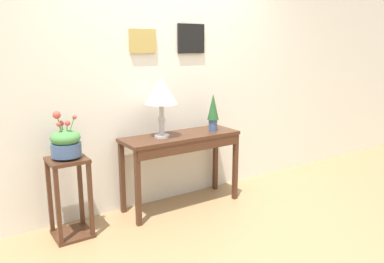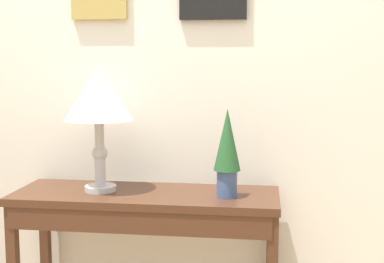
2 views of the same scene
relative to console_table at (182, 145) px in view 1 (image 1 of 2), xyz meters
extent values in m
cube|color=#9E7A51|center=(0.00, -1.05, -0.66)|extent=(12.00, 12.00, 0.01)
cube|color=silver|center=(0.00, 0.32, 0.75)|extent=(9.00, 0.10, 2.80)
cube|color=tan|center=(-0.28, 0.26, 1.03)|extent=(0.28, 0.02, 0.23)
cube|color=#83A684|center=(-0.28, 0.25, 1.03)|extent=(0.22, 0.01, 0.18)
cube|color=black|center=(0.28, 0.26, 1.05)|extent=(0.32, 0.02, 0.30)
cube|color=#659396|center=(0.28, 0.25, 1.05)|extent=(0.26, 0.01, 0.24)
cube|color=#472819|center=(0.00, 0.02, 0.09)|extent=(1.22, 0.42, 0.03)
cube|color=#472819|center=(0.00, -0.17, 0.02)|extent=(1.15, 0.03, 0.10)
cube|color=#472819|center=(-0.58, -0.15, -0.29)|extent=(0.04, 0.04, 0.73)
cube|color=#472819|center=(0.58, -0.15, -0.29)|extent=(0.04, 0.04, 0.73)
cube|color=#472819|center=(-0.58, 0.20, -0.29)|extent=(0.04, 0.04, 0.73)
cube|color=#472819|center=(0.58, 0.20, -0.29)|extent=(0.04, 0.04, 0.73)
cylinder|color=#B7B7BC|center=(-0.22, 0.02, 0.12)|extent=(0.15, 0.15, 0.02)
cylinder|color=#B7B7BC|center=(-0.22, 0.02, 0.21)|extent=(0.05, 0.05, 0.15)
sphere|color=#B7B7BC|center=(-0.22, 0.02, 0.29)|extent=(0.07, 0.07, 0.07)
cylinder|color=#B7B7BC|center=(-0.22, 0.02, 0.36)|extent=(0.04, 0.04, 0.15)
cone|color=silver|center=(-0.22, 0.02, 0.56)|extent=(0.32, 0.32, 0.24)
cylinder|color=#3D5684|center=(0.37, -0.01, 0.17)|extent=(0.09, 0.09, 0.12)
cone|color=#235128|center=(0.37, -0.01, 0.37)|extent=(0.12, 0.12, 0.27)
cube|color=#472819|center=(-1.15, 0.00, 0.04)|extent=(0.32, 0.32, 0.03)
cube|color=#472819|center=(-1.15, 0.00, -0.64)|extent=(0.32, 0.32, 0.03)
cube|color=#472819|center=(-1.28, -0.13, -0.30)|extent=(0.04, 0.03, 0.65)
cube|color=#472819|center=(-1.01, -0.13, -0.30)|extent=(0.04, 0.03, 0.65)
cube|color=#472819|center=(-1.28, 0.14, -0.30)|extent=(0.04, 0.04, 0.65)
cube|color=#472819|center=(-1.01, 0.14, -0.30)|extent=(0.04, 0.04, 0.65)
cylinder|color=#3D5684|center=(-1.15, 0.00, 0.07)|extent=(0.11, 0.11, 0.02)
cylinder|color=#3D5684|center=(-1.15, 0.00, 0.13)|extent=(0.25, 0.25, 0.11)
ellipsoid|color=#478442|center=(-1.15, 0.00, 0.23)|extent=(0.25, 0.25, 0.13)
cylinder|color=#478442|center=(-1.11, 0.00, 0.30)|extent=(0.09, 0.02, 0.21)
sphere|color=#B7473D|center=(-1.06, -0.01, 0.40)|extent=(0.04, 0.04, 0.04)
cylinder|color=#478442|center=(-1.15, 0.02, 0.27)|extent=(0.03, 0.04, 0.16)
sphere|color=#B7473D|center=(-1.16, 0.03, 0.35)|extent=(0.04, 0.04, 0.04)
cylinder|color=#478442|center=(-1.18, -0.02, 0.28)|extent=(0.07, 0.05, 0.17)
sphere|color=#B7473D|center=(-1.20, -0.03, 0.36)|extent=(0.04, 0.04, 0.04)
cylinder|color=#478442|center=(-1.17, 0.01, 0.31)|extent=(0.06, 0.03, 0.24)
sphere|color=#B7473D|center=(-1.20, 0.02, 0.43)|extent=(0.07, 0.07, 0.07)
cylinder|color=#478442|center=(-1.14, -0.02, 0.28)|extent=(0.02, 0.06, 0.18)
sphere|color=#B7473D|center=(-1.14, -0.05, 0.37)|extent=(0.05, 0.05, 0.05)
camera|label=1|loc=(-1.98, -3.15, 0.98)|focal=35.66mm
camera|label=2|loc=(0.53, -2.30, 0.70)|focal=49.56mm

